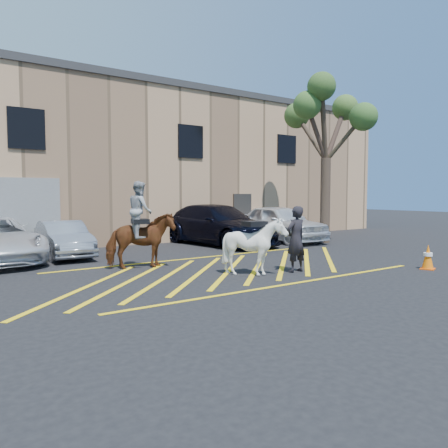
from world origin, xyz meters
TOP-DOWN VIEW (x-y plane):
  - ground at (0.00, 0.00)m, footprint 90.00×90.00m
  - car_silver_sedan at (-3.27, 5.12)m, footprint 1.47×3.87m
  - car_blue_suv at (3.28, 5.13)m, footprint 3.13×6.22m
  - car_white_suv at (6.38, 4.56)m, footprint 2.06×5.00m
  - handler at (1.30, -1.67)m, footprint 0.71×0.49m
  - warehouse at (-0.01, 11.99)m, footprint 32.42×10.20m
  - hatching_zone at (-0.00, -0.30)m, footprint 12.60×5.12m
  - mounted_bay at (-2.04, 1.39)m, footprint 2.10×1.31m
  - saddled_white at (0.04, -1.38)m, footprint 1.36×1.51m
  - traffic_cone at (4.80, -3.57)m, footprint 0.49×0.49m
  - tree at (7.64, 2.98)m, footprint 3.99×4.37m

SIDE VIEW (x-z plane):
  - ground at x=0.00m, z-range 0.00..0.00m
  - hatching_zone at x=0.00m, z-range 0.00..0.01m
  - traffic_cone at x=4.80m, z-range 0.00..0.73m
  - car_silver_sedan at x=-3.27m, z-range 0.00..1.26m
  - saddled_white at x=0.04m, z-range 0.01..1.58m
  - car_white_suv at x=6.38m, z-range 0.00..1.69m
  - car_blue_suv at x=3.28m, z-range 0.00..1.73m
  - handler at x=1.30m, z-range 0.00..1.86m
  - mounted_bay at x=-2.04m, z-range -0.25..2.33m
  - warehouse at x=-0.01m, z-range 0.00..7.30m
  - tree at x=7.64m, z-range 2.04..9.35m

